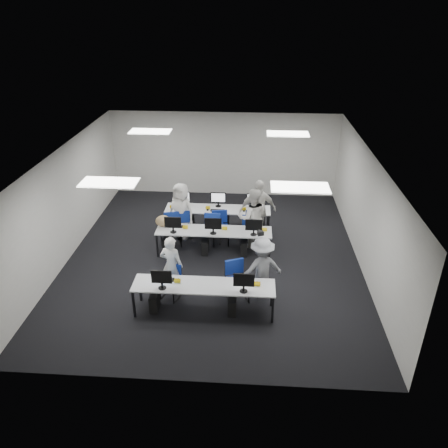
# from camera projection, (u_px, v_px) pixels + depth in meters

# --- Properties ---
(room) EXTENTS (9.00, 9.02, 3.00)m
(room) POSITION_uv_depth(u_px,v_px,m) (213.00, 208.00, 11.54)
(room) COLOR black
(room) RESTS_ON ground
(ceiling_panels) EXTENTS (5.20, 4.60, 0.02)m
(ceiling_panels) POSITION_uv_depth(u_px,v_px,m) (212.00, 154.00, 10.86)
(ceiling_panels) COLOR white
(ceiling_panels) RESTS_ON room
(desk_front) EXTENTS (3.20, 0.70, 0.73)m
(desk_front) POSITION_uv_depth(u_px,v_px,m) (204.00, 287.00, 9.79)
(desk_front) COLOR silver
(desk_front) RESTS_ON ground
(desk_mid) EXTENTS (3.20, 0.70, 0.73)m
(desk_mid) POSITION_uv_depth(u_px,v_px,m) (214.00, 232.00, 12.09)
(desk_mid) COLOR silver
(desk_mid) RESTS_ON ground
(desk_back) EXTENTS (3.20, 0.70, 0.73)m
(desk_back) POSITION_uv_depth(u_px,v_px,m) (218.00, 210.00, 13.34)
(desk_back) COLOR silver
(desk_back) RESTS_ON ground
(equipment_front) EXTENTS (2.51, 0.41, 1.19)m
(equipment_front) POSITION_uv_depth(u_px,v_px,m) (196.00, 299.00, 9.93)
(equipment_front) COLOR #0C4BA2
(equipment_front) RESTS_ON desk_front
(equipment_mid) EXTENTS (2.91, 0.41, 1.19)m
(equipment_mid) POSITION_uv_depth(u_px,v_px,m) (207.00, 242.00, 12.24)
(equipment_mid) COLOR white
(equipment_mid) RESTS_ON desk_mid
(equipment_back) EXTENTS (2.91, 0.41, 1.19)m
(equipment_back) POSITION_uv_depth(u_px,v_px,m) (224.00, 220.00, 13.49)
(equipment_back) COLOR white
(equipment_back) RESTS_ON desk_back
(chair_0) EXTENTS (0.54, 0.57, 0.84)m
(chair_0) POSITION_uv_depth(u_px,v_px,m) (171.00, 287.00, 10.48)
(chair_0) COLOR navy
(chair_0) RESTS_ON ground
(chair_1) EXTENTS (0.64, 0.66, 0.98)m
(chair_1) POSITION_uv_depth(u_px,v_px,m) (237.00, 288.00, 10.39)
(chair_1) COLOR navy
(chair_1) RESTS_ON ground
(chair_2) EXTENTS (0.57, 0.60, 0.94)m
(chair_2) POSITION_uv_depth(u_px,v_px,m) (173.00, 235.00, 12.74)
(chair_2) COLOR navy
(chair_2) RESTS_ON ground
(chair_3) EXTENTS (0.56, 0.59, 0.96)m
(chair_3) POSITION_uv_depth(u_px,v_px,m) (220.00, 233.00, 12.80)
(chair_3) COLOR navy
(chair_3) RESTS_ON ground
(chair_4) EXTENTS (0.48, 0.52, 0.97)m
(chair_4) POSITION_uv_depth(u_px,v_px,m) (253.00, 234.00, 12.77)
(chair_4) COLOR navy
(chair_4) RESTS_ON ground
(chair_5) EXTENTS (0.53, 0.56, 0.93)m
(chair_5) POSITION_uv_depth(u_px,v_px,m) (184.00, 227.00, 13.17)
(chair_5) COLOR navy
(chair_5) RESTS_ON ground
(chair_6) EXTENTS (0.51, 0.56, 0.99)m
(chair_6) POSITION_uv_depth(u_px,v_px,m) (214.00, 231.00, 12.93)
(chair_6) COLOR navy
(chair_6) RESTS_ON ground
(chair_7) EXTENTS (0.47, 0.51, 0.93)m
(chair_7) POSITION_uv_depth(u_px,v_px,m) (250.00, 232.00, 12.92)
(chair_7) COLOR navy
(chair_7) RESTS_ON ground
(handbag) EXTENTS (0.46, 0.37, 0.33)m
(handbag) POSITION_uv_depth(u_px,v_px,m) (163.00, 221.00, 12.22)
(handbag) COLOR olive
(handbag) RESTS_ON desk_mid
(student_0) EXTENTS (0.64, 0.50, 1.55)m
(student_0) POSITION_uv_depth(u_px,v_px,m) (172.00, 265.00, 10.40)
(student_0) COLOR silver
(student_0) RESTS_ON ground
(student_1) EXTENTS (0.93, 0.75, 1.78)m
(student_1) POSITION_uv_depth(u_px,v_px,m) (252.00, 218.00, 12.40)
(student_1) COLOR silver
(student_1) RESTS_ON ground
(student_2) EXTENTS (0.99, 0.84, 1.71)m
(student_2) POSITION_uv_depth(u_px,v_px,m) (182.00, 211.00, 12.89)
(student_2) COLOR silver
(student_2) RESTS_ON ground
(student_3) EXTENTS (1.18, 0.73, 1.88)m
(student_3) POSITION_uv_depth(u_px,v_px,m) (258.00, 210.00, 12.72)
(student_3) COLOR silver
(student_3) RESTS_ON ground
(photographer) EXTENTS (1.15, 0.88, 1.57)m
(photographer) POSITION_uv_depth(u_px,v_px,m) (262.00, 268.00, 10.29)
(photographer) COLOR slate
(photographer) RESTS_ON ground
(dslr_camera) EXTENTS (0.19, 0.22, 0.10)m
(dslr_camera) POSITION_uv_depth(u_px,v_px,m) (261.00, 233.00, 10.05)
(dslr_camera) COLOR black
(dslr_camera) RESTS_ON photographer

